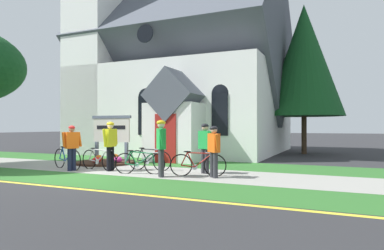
{
  "coord_description": "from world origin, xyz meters",
  "views": [
    {
      "loc": [
        7.73,
        -8.14,
        1.57
      ],
      "look_at": [
        2.24,
        4.19,
        1.62
      ],
      "focal_mm": 31.76,
      "sensor_mm": 36.0,
      "label": 1
    }
  ],
  "objects_px": {
    "bicycle_silver": "(99,160)",
    "cyclist_in_white_jersey": "(110,142)",
    "bicycle_orange": "(149,160)",
    "cyclist_in_yellow_jersey": "(205,144)",
    "church_sign": "(111,131)",
    "cyclist_in_red_jersey": "(72,145)",
    "roadside_conifer": "(304,60)",
    "bicycle_green": "(198,164)",
    "cyclist_in_green_jersey": "(214,148)",
    "bicycle_blue": "(139,163)",
    "bicycle_yellow": "(67,159)",
    "cyclist_in_orange_jersey": "(161,143)"
  },
  "relations": [
    {
      "from": "bicycle_yellow",
      "to": "bicycle_blue",
      "type": "bearing_deg",
      "value": -0.43
    },
    {
      "from": "cyclist_in_green_jersey",
      "to": "roadside_conifer",
      "type": "relative_size",
      "value": 0.19
    },
    {
      "from": "cyclist_in_red_jersey",
      "to": "bicycle_yellow",
      "type": "bearing_deg",
      "value": 148.35
    },
    {
      "from": "cyclist_in_white_jersey",
      "to": "cyclist_in_green_jersey",
      "type": "xyz_separation_m",
      "value": [
        3.86,
        -0.0,
        -0.11
      ]
    },
    {
      "from": "cyclist_in_orange_jersey",
      "to": "bicycle_green",
      "type": "bearing_deg",
      "value": 35.73
    },
    {
      "from": "bicycle_silver",
      "to": "cyclist_in_yellow_jersey",
      "type": "bearing_deg",
      "value": 9.35
    },
    {
      "from": "cyclist_in_yellow_jersey",
      "to": "bicycle_green",
      "type": "bearing_deg",
      "value": -91.78
    },
    {
      "from": "cyclist_in_red_jersey",
      "to": "cyclist_in_orange_jersey",
      "type": "relative_size",
      "value": 0.91
    },
    {
      "from": "bicycle_yellow",
      "to": "cyclist_in_green_jersey",
      "type": "height_order",
      "value": "cyclist_in_green_jersey"
    },
    {
      "from": "bicycle_blue",
      "to": "cyclist_in_yellow_jersey",
      "type": "height_order",
      "value": "cyclist_in_yellow_jersey"
    },
    {
      "from": "cyclist_in_orange_jersey",
      "to": "cyclist_in_green_jersey",
      "type": "bearing_deg",
      "value": 18.83
    },
    {
      "from": "bicycle_orange",
      "to": "roadside_conifer",
      "type": "height_order",
      "value": "roadside_conifer"
    },
    {
      "from": "bicycle_green",
      "to": "cyclist_in_red_jersey",
      "type": "distance_m",
      "value": 4.61
    },
    {
      "from": "church_sign",
      "to": "bicycle_yellow",
      "type": "distance_m",
      "value": 2.61
    },
    {
      "from": "bicycle_silver",
      "to": "cyclist_in_white_jersey",
      "type": "bearing_deg",
      "value": -8.71
    },
    {
      "from": "cyclist_in_white_jersey",
      "to": "cyclist_in_orange_jersey",
      "type": "xyz_separation_m",
      "value": [
        2.32,
        -0.53,
        0.02
      ]
    },
    {
      "from": "cyclist_in_green_jersey",
      "to": "bicycle_blue",
      "type": "bearing_deg",
      "value": -175.29
    },
    {
      "from": "cyclist_in_red_jersey",
      "to": "roadside_conifer",
      "type": "relative_size",
      "value": 0.19
    },
    {
      "from": "cyclist_in_yellow_jersey",
      "to": "cyclist_in_orange_jersey",
      "type": "distance_m",
      "value": 1.58
    },
    {
      "from": "bicycle_orange",
      "to": "cyclist_in_yellow_jersey",
      "type": "xyz_separation_m",
      "value": [
        2.18,
        -0.06,
        0.6
      ]
    },
    {
      "from": "cyclist_in_red_jersey",
      "to": "bicycle_blue",
      "type": "bearing_deg",
      "value": 6.9
    },
    {
      "from": "bicycle_green",
      "to": "cyclist_in_green_jersey",
      "type": "height_order",
      "value": "cyclist_in_green_jersey"
    },
    {
      "from": "cyclist_in_yellow_jersey",
      "to": "roadside_conifer",
      "type": "bearing_deg",
      "value": 77.64
    },
    {
      "from": "bicycle_blue",
      "to": "roadside_conifer",
      "type": "height_order",
      "value": "roadside_conifer"
    },
    {
      "from": "bicycle_yellow",
      "to": "bicycle_green",
      "type": "bearing_deg",
      "value": 3.81
    },
    {
      "from": "roadside_conifer",
      "to": "cyclist_in_white_jersey",
      "type": "bearing_deg",
      "value": -117.3
    },
    {
      "from": "bicycle_green",
      "to": "cyclist_in_white_jersey",
      "type": "relative_size",
      "value": 0.98
    },
    {
      "from": "church_sign",
      "to": "bicycle_yellow",
      "type": "height_order",
      "value": "church_sign"
    },
    {
      "from": "bicycle_silver",
      "to": "bicycle_blue",
      "type": "distance_m",
      "value": 1.94
    },
    {
      "from": "bicycle_blue",
      "to": "cyclist_in_orange_jersey",
      "type": "distance_m",
      "value": 1.24
    },
    {
      "from": "bicycle_blue",
      "to": "cyclist_in_red_jersey",
      "type": "bearing_deg",
      "value": -173.1
    },
    {
      "from": "bicycle_silver",
      "to": "cyclist_in_yellow_jersey",
      "type": "relative_size",
      "value": 1.05
    },
    {
      "from": "church_sign",
      "to": "cyclist_in_yellow_jersey",
      "type": "bearing_deg",
      "value": -16.95
    },
    {
      "from": "bicycle_silver",
      "to": "cyclist_in_orange_jersey",
      "type": "distance_m",
      "value": 3.04
    },
    {
      "from": "bicycle_blue",
      "to": "cyclist_in_red_jersey",
      "type": "xyz_separation_m",
      "value": [
        -2.6,
        -0.31,
        0.56
      ]
    },
    {
      "from": "cyclist_in_yellow_jersey",
      "to": "roadside_conifer",
      "type": "height_order",
      "value": "roadside_conifer"
    },
    {
      "from": "cyclist_in_white_jersey",
      "to": "cyclist_in_orange_jersey",
      "type": "distance_m",
      "value": 2.38
    },
    {
      "from": "bicycle_green",
      "to": "cyclist_in_green_jersey",
      "type": "xyz_separation_m",
      "value": [
        0.59,
        -0.15,
        0.54
      ]
    },
    {
      "from": "bicycle_orange",
      "to": "cyclist_in_orange_jersey",
      "type": "xyz_separation_m",
      "value": [
        1.22,
        -1.31,
        0.67
      ]
    },
    {
      "from": "cyclist_in_green_jersey",
      "to": "cyclist_in_red_jersey",
      "type": "bearing_deg",
      "value": -174.18
    },
    {
      "from": "cyclist_in_green_jersey",
      "to": "roadside_conifer",
      "type": "xyz_separation_m",
      "value": [
        1.57,
        10.52,
        4.42
      ]
    },
    {
      "from": "bicycle_yellow",
      "to": "bicycle_blue",
      "type": "height_order",
      "value": "bicycle_yellow"
    },
    {
      "from": "bicycle_orange",
      "to": "cyclist_in_yellow_jersey",
      "type": "distance_m",
      "value": 2.26
    },
    {
      "from": "church_sign",
      "to": "cyclist_in_yellow_jersey",
      "type": "relative_size",
      "value": 1.22
    },
    {
      "from": "cyclist_in_red_jersey",
      "to": "cyclist_in_green_jersey",
      "type": "relative_size",
      "value": 1.01
    },
    {
      "from": "cyclist_in_green_jersey",
      "to": "bicycle_yellow",
      "type": "bearing_deg",
      "value": -178.14
    },
    {
      "from": "bicycle_yellow",
      "to": "cyclist_in_orange_jersey",
      "type": "height_order",
      "value": "cyclist_in_orange_jersey"
    },
    {
      "from": "cyclist_in_white_jersey",
      "to": "cyclist_in_red_jersey",
      "type": "bearing_deg",
      "value": -157.43
    },
    {
      "from": "cyclist_in_white_jersey",
      "to": "bicycle_orange",
      "type": "bearing_deg",
      "value": 35.48
    },
    {
      "from": "cyclist_in_green_jersey",
      "to": "cyclist_in_orange_jersey",
      "type": "xyz_separation_m",
      "value": [
        -1.54,
        -0.52,
        0.13
      ]
    }
  ]
}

